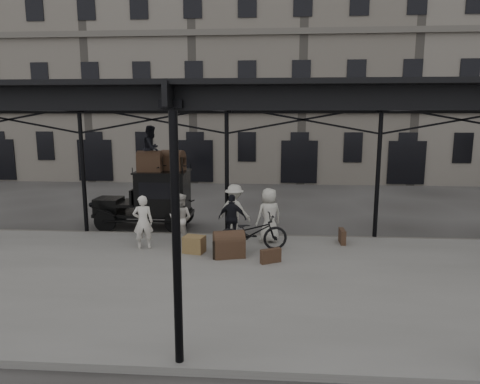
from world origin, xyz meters
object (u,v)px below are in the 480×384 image
object	(u,v)px
taxi	(155,197)
bicycle	(252,233)
steamer_trunk_platform	(229,246)
porter_left	(143,222)
porter_official	(232,218)
steamer_trunk_roof_near	(150,163)

from	to	relation	value
taxi	bicycle	xyz separation A→B (m)	(3.76, -2.98, -0.49)
bicycle	steamer_trunk_platform	xyz separation A→B (m)	(-0.64, -0.60, -0.24)
taxi	steamer_trunk_platform	size ratio (longest dim) A/B	4.14
steamer_trunk_platform	porter_left	bearing A→B (deg)	151.98
taxi	porter_official	world-z (taller)	taxi
steamer_trunk_platform	porter_official	bearing A→B (deg)	76.32
steamer_trunk_roof_near	steamer_trunk_platform	xyz separation A→B (m)	(3.20, -3.33, -2.02)
porter_official	bicycle	xyz separation A→B (m)	(0.68, -0.91, -0.21)
porter_official	steamer_trunk_platform	distance (m)	1.57
bicycle	taxi	bearing A→B (deg)	38.11
taxi	porter_left	world-z (taller)	taxi
porter_left	steamer_trunk_roof_near	world-z (taller)	steamer_trunk_roof_near
porter_official	bicycle	world-z (taller)	porter_official
taxi	steamer_trunk_platform	world-z (taller)	taxi
taxi	steamer_trunk_roof_near	size ratio (longest dim) A/B	4.23
porter_official	bicycle	size ratio (longest dim) A/B	0.72
taxi	steamer_trunk_roof_near	xyz separation A→B (m)	(-0.08, -0.25, 1.29)
taxi	steamer_trunk_platform	xyz separation A→B (m)	(3.12, -3.58, -0.73)
taxi	porter_left	xyz separation A→B (m)	(0.43, -2.96, -0.23)
porter_left	steamer_trunk_roof_near	xyz separation A→B (m)	(-0.51, 2.71, 1.52)
porter_left	steamer_trunk_platform	bearing A→B (deg)	152.64
porter_official	steamer_trunk_roof_near	xyz separation A→B (m)	(-3.17, 1.82, 1.57)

